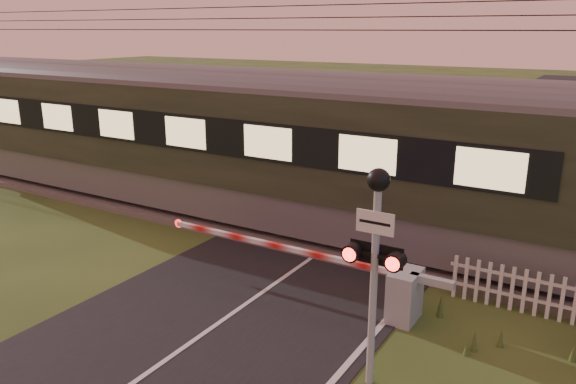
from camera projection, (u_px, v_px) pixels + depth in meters
The scene contains 7 objects.
ground at pixel (182, 350), 10.06m from camera, with size 160.00×160.00×0.00m, color #2C4219.
road at pixel (174, 356), 9.86m from camera, with size 6.00×140.00×0.03m.
track_bed at pixel (341, 236), 15.39m from camera, with size 140.00×3.40×0.39m.
overhead_wires at pixel (347, 21), 13.80m from camera, with size 120.00×0.62×0.62m.
boom_gate at pixel (388, 288), 11.12m from camera, with size 6.83×0.80×1.06m.
crossing_signal at pixel (376, 241), 8.45m from camera, with size 0.91×0.36×3.59m.
picket_fence at pixel (518, 290), 11.30m from camera, with size 2.77×0.08×0.95m.
Camera 1 is at (6.20, -6.61, 5.55)m, focal length 35.00 mm.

